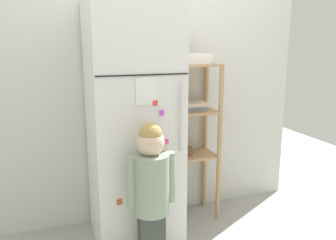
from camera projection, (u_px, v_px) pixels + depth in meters
ground_plane at (169, 229)px, 2.75m from camera, size 6.00×6.00×0.00m
kitchen_wall_back at (155, 83)px, 2.83m from camera, size 2.53×0.03×2.24m
refrigerator at (133, 124)px, 2.50m from camera, size 0.60×0.64×1.74m
child_standing at (151, 183)px, 2.16m from camera, size 0.31×0.23×0.97m
pantry_shelf_unit at (193, 126)px, 2.83m from camera, size 0.37×0.30×1.28m
fruit_bin at (194, 60)px, 2.72m from camera, size 0.24×0.18×0.08m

